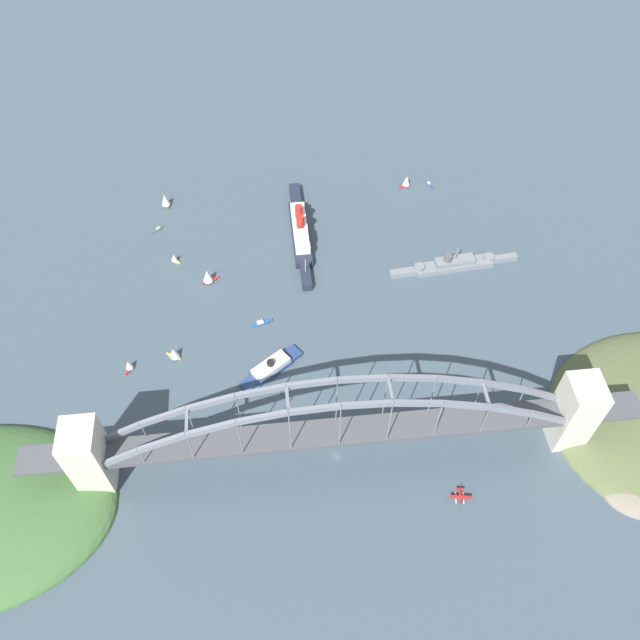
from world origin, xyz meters
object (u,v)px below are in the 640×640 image
Objects in this scene: harbor_ferry_steamer at (271,367)px; small_boat_0 at (129,365)px; small_boat_2 at (158,229)px; small_boat_3 at (429,184)px; seaplane_taxiing_near_bridge at (460,497)px; small_boat_1 at (165,200)px; small_boat_4 at (261,323)px; small_boat_7 at (174,258)px; small_boat_5 at (208,276)px; ocean_liner at (300,230)px; small_boat_6 at (174,353)px; small_boat_8 at (406,181)px; channel_marker_buoy at (431,404)px; harbor_arch_bridge at (338,432)px; naval_cruiser at (453,264)px.

small_boat_0 is (-77.12, 8.40, 1.29)m from harbor_ferry_steamer.
small_boat_2 is 0.91× the size of small_boat_3.
small_boat_1 is at bearing 123.61° from seaplane_taxiing_near_bridge.
small_boat_4 is 1.75× the size of small_boat_7.
small_boat_0 is 73.34m from small_boat_5.
ocean_liner is at bearing 108.21° from seaplane_taxiing_near_bridge.
seaplane_taxiing_near_bridge is 1.40× the size of small_boat_7.
small_boat_0 is at bearing 173.78° from harbor_ferry_steamer.
small_boat_5 reaches higher than small_boat_0.
small_boat_6 is 201.10m from small_boat_8.
small_boat_1 is (14.17, 131.27, 1.41)m from small_boat_0.
small_boat_7 is (-55.34, 87.04, 1.05)m from harbor_ferry_steamer.
small_boat_4 is at bearing 97.04° from harbor_ferry_steamer.
small_boat_4 is at bearing 143.55° from channel_marker_buoy.
small_boat_6 is (-82.10, 68.34, -20.65)m from harbor_arch_bridge.
seaplane_taxiing_near_bridge is at bearing -101.80° from naval_cruiser.
harbor_arch_bridge is at bearing -61.87° from harbor_ferry_steamer.
naval_cruiser is at bearing -79.37° from small_boat_8.
small_boat_7 is 2.64× the size of channel_marker_buoy.
small_boat_7 is (-171.33, 22.68, 0.34)m from naval_cruiser.
ocean_liner is 93.19m from small_boat_2.
small_boat_0 is 1.05× the size of small_boat_7.
channel_marker_buoy is (149.46, -147.85, 0.44)m from small_boat_2.
small_boat_6 is (10.20, -126.24, -0.84)m from small_boat_1.
small_boat_2 is at bearing 170.56° from ocean_liner.
harbor_ferry_steamer is 76.24m from small_boat_5.
small_boat_5 reaches higher than small_boat_2.
harbor_arch_bridge is 30.06× the size of small_boat_8.
harbor_arch_bridge is at bearing -30.73° from small_boat_0.
harbor_ferry_steamer is 32.69m from small_boat_4.
seaplane_taxiing_near_bridge is at bearing -98.20° from small_boat_3.
ocean_liner is at bearing 48.73° from small_boat_6.
small_boat_1 is 1.47× the size of small_boat_3.
ocean_liner reaches higher than small_boat_0.
small_boat_6 reaches higher than small_boat_4.
ocean_liner reaches higher than seaplane_taxiing_near_bridge.
small_boat_2 is 0.68× the size of small_boat_8.
small_boat_6 is (-170.47, -129.24, 3.50)m from small_boat_3.
channel_marker_buoy is at bearing -44.69° from small_boat_2.
small_boat_0 is 0.60× the size of small_boat_4.
harbor_ferry_steamer is at bearing -82.96° from small_boat_4.
small_boat_5 reaches higher than small_boat_3.
small_boat_1 is 164.26m from small_boat_8.
harbor_arch_bridge reaches higher than small_boat_6.
harbor_ferry_steamer reaches higher than channel_marker_buoy.
small_boat_7 is 181.30m from channel_marker_buoy.
naval_cruiser is 11.22× the size of small_boat_7.
small_boat_1 reaches higher than small_boat_8.
harbor_ferry_steamer is (-29.35, 54.90, -22.51)m from harbor_arch_bridge.
harbor_arch_bridge reaches higher than small_boat_4.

